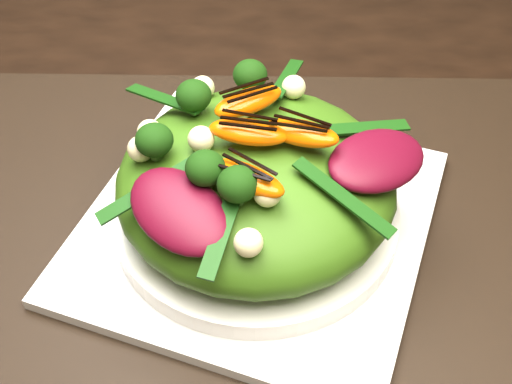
{
  "coord_description": "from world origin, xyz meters",
  "views": [
    {
      "loc": [
        0.08,
        -0.51,
        1.16
      ],
      "look_at": [
        0.08,
        -0.16,
        0.8
      ],
      "focal_mm": 48.0,
      "sensor_mm": 36.0,
      "label": 1
    }
  ],
  "objects_px": {
    "placemat": "(256,230)",
    "orange_segment": "(248,124)",
    "lettuce_mound": "(256,182)",
    "plate_base": "(256,224)",
    "dining_table": "(180,123)",
    "salad_bowl": "(256,213)"
  },
  "relations": [
    {
      "from": "orange_segment",
      "to": "placemat",
      "type": "bearing_deg",
      "value": -67.0
    },
    {
      "from": "plate_base",
      "to": "salad_bowl",
      "type": "height_order",
      "value": "salad_bowl"
    },
    {
      "from": "dining_table",
      "to": "lettuce_mound",
      "type": "distance_m",
      "value": 0.19
    },
    {
      "from": "dining_table",
      "to": "orange_segment",
      "type": "bearing_deg",
      "value": -64.14
    },
    {
      "from": "lettuce_mound",
      "to": "orange_segment",
      "type": "bearing_deg",
      "value": 113.0
    },
    {
      "from": "placemat",
      "to": "lettuce_mound",
      "type": "height_order",
      "value": "lettuce_mound"
    },
    {
      "from": "dining_table",
      "to": "lettuce_mound",
      "type": "height_order",
      "value": "dining_table"
    },
    {
      "from": "plate_base",
      "to": "lettuce_mound",
      "type": "height_order",
      "value": "lettuce_mound"
    },
    {
      "from": "salad_bowl",
      "to": "orange_segment",
      "type": "height_order",
      "value": "orange_segment"
    },
    {
      "from": "placemat",
      "to": "plate_base",
      "type": "distance_m",
      "value": 0.01
    },
    {
      "from": "dining_table",
      "to": "placemat",
      "type": "relative_size",
      "value": 3.01
    },
    {
      "from": "dining_table",
      "to": "plate_base",
      "type": "bearing_deg",
      "value": -64.38
    },
    {
      "from": "placemat",
      "to": "plate_base",
      "type": "xyz_separation_m",
      "value": [
        0.0,
        0.0,
        0.01
      ]
    },
    {
      "from": "lettuce_mound",
      "to": "salad_bowl",
      "type": "bearing_deg",
      "value": -135.0
    },
    {
      "from": "orange_segment",
      "to": "lettuce_mound",
      "type": "bearing_deg",
      "value": -67.0
    },
    {
      "from": "placemat",
      "to": "orange_segment",
      "type": "xyz_separation_m",
      "value": [
        -0.01,
        0.01,
        0.1
      ]
    },
    {
      "from": "placemat",
      "to": "lettuce_mound",
      "type": "bearing_deg",
      "value": 0.0
    },
    {
      "from": "dining_table",
      "to": "orange_segment",
      "type": "distance_m",
      "value": 0.2
    },
    {
      "from": "lettuce_mound",
      "to": "orange_segment",
      "type": "xyz_separation_m",
      "value": [
        -0.01,
        0.01,
        0.04
      ]
    },
    {
      "from": "dining_table",
      "to": "lettuce_mound",
      "type": "bearing_deg",
      "value": -64.38
    },
    {
      "from": "placemat",
      "to": "orange_segment",
      "type": "height_order",
      "value": "orange_segment"
    },
    {
      "from": "placemat",
      "to": "salad_bowl",
      "type": "bearing_deg",
      "value": -135.0
    }
  ]
}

